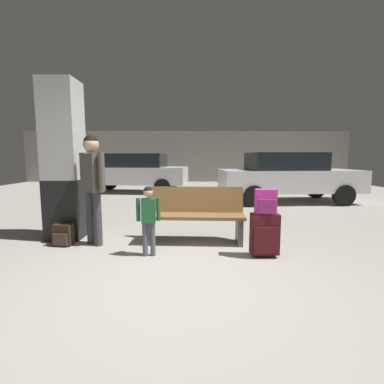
{
  "coord_description": "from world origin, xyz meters",
  "views": [
    {
      "loc": [
        0.12,
        -2.93,
        1.38
      ],
      "look_at": [
        0.16,
        1.3,
        0.85
      ],
      "focal_mm": 26.28,
      "sensor_mm": 36.0,
      "label": 1
    }
  ],
  "objects_px": {
    "backpack_bright": "(266,202)",
    "adult": "(92,178)",
    "child": "(148,214)",
    "parked_car_far": "(135,172)",
    "bench": "(194,215)",
    "structural_pillar": "(64,162)",
    "parked_car_near": "(287,176)",
    "backpack_dark_floor": "(63,235)",
    "suitcase": "(265,234)"
  },
  "relations": [
    {
      "from": "backpack_bright",
      "to": "adult",
      "type": "relative_size",
      "value": 0.2
    },
    {
      "from": "child",
      "to": "adult",
      "type": "xyz_separation_m",
      "value": [
        -0.93,
        0.53,
        0.45
      ]
    },
    {
      "from": "backpack_bright",
      "to": "parked_car_far",
      "type": "distance_m",
      "value": 7.92
    },
    {
      "from": "bench",
      "to": "child",
      "type": "bearing_deg",
      "value": -134.33
    },
    {
      "from": "structural_pillar",
      "to": "parked_car_near",
      "type": "height_order",
      "value": "structural_pillar"
    },
    {
      "from": "adult",
      "to": "parked_car_far",
      "type": "bearing_deg",
      "value": 95.54
    },
    {
      "from": "parked_car_near",
      "to": "child",
      "type": "bearing_deg",
      "value": -126.88
    },
    {
      "from": "structural_pillar",
      "to": "parked_car_far",
      "type": "relative_size",
      "value": 0.62
    },
    {
      "from": "structural_pillar",
      "to": "bench",
      "type": "relative_size",
      "value": 1.61
    },
    {
      "from": "backpack_dark_floor",
      "to": "parked_car_far",
      "type": "height_order",
      "value": "parked_car_far"
    },
    {
      "from": "child",
      "to": "adult",
      "type": "distance_m",
      "value": 1.16
    },
    {
      "from": "backpack_bright",
      "to": "backpack_dark_floor",
      "type": "height_order",
      "value": "backpack_bright"
    },
    {
      "from": "backpack_bright",
      "to": "child",
      "type": "relative_size",
      "value": 0.35
    },
    {
      "from": "adult",
      "to": "structural_pillar",
      "type": "bearing_deg",
      "value": 145.74
    },
    {
      "from": "backpack_bright",
      "to": "parked_car_far",
      "type": "relative_size",
      "value": 0.08
    },
    {
      "from": "child",
      "to": "suitcase",
      "type": "bearing_deg",
      "value": -1.71
    },
    {
      "from": "suitcase",
      "to": "parked_car_far",
      "type": "xyz_separation_m",
      "value": [
        -3.19,
        7.25,
        0.48
      ]
    },
    {
      "from": "child",
      "to": "parked_car_far",
      "type": "relative_size",
      "value": 0.23
    },
    {
      "from": "structural_pillar",
      "to": "child",
      "type": "xyz_separation_m",
      "value": [
        1.54,
        -0.94,
        -0.7
      ]
    },
    {
      "from": "bench",
      "to": "backpack_bright",
      "type": "height_order",
      "value": "backpack_bright"
    },
    {
      "from": "parked_car_near",
      "to": "parked_car_far",
      "type": "bearing_deg",
      "value": 154.52
    },
    {
      "from": "adult",
      "to": "backpack_dark_floor",
      "type": "xyz_separation_m",
      "value": [
        -0.47,
        -0.06,
        -0.89
      ]
    },
    {
      "from": "child",
      "to": "parked_car_near",
      "type": "bearing_deg",
      "value": 53.12
    },
    {
      "from": "parked_car_far",
      "to": "backpack_bright",
      "type": "bearing_deg",
      "value": -66.25
    },
    {
      "from": "backpack_bright",
      "to": "backpack_dark_floor",
      "type": "distance_m",
      "value": 3.12
    },
    {
      "from": "parked_car_far",
      "to": "structural_pillar",
      "type": "bearing_deg",
      "value": -89.6
    },
    {
      "from": "adult",
      "to": "bench",
      "type": "bearing_deg",
      "value": 4.99
    },
    {
      "from": "parked_car_far",
      "to": "suitcase",
      "type": "bearing_deg",
      "value": -66.25
    },
    {
      "from": "bench",
      "to": "suitcase",
      "type": "relative_size",
      "value": 2.7
    },
    {
      "from": "parked_car_near",
      "to": "bench",
      "type": "bearing_deg",
      "value": -125.51
    },
    {
      "from": "parked_car_near",
      "to": "suitcase",
      "type": "bearing_deg",
      "value": -112.16
    },
    {
      "from": "adult",
      "to": "backpack_bright",
      "type": "bearing_deg",
      "value": -12.76
    },
    {
      "from": "structural_pillar",
      "to": "adult",
      "type": "height_order",
      "value": "structural_pillar"
    },
    {
      "from": "parked_car_far",
      "to": "child",
      "type": "bearing_deg",
      "value": -77.62
    },
    {
      "from": "bench",
      "to": "adult",
      "type": "distance_m",
      "value": 1.7
    },
    {
      "from": "bench",
      "to": "backpack_bright",
      "type": "bearing_deg",
      "value": -36.64
    },
    {
      "from": "bench",
      "to": "backpack_bright",
      "type": "xyz_separation_m",
      "value": [
        0.96,
        -0.71,
        0.33
      ]
    },
    {
      "from": "adult",
      "to": "parked_car_near",
      "type": "distance_m",
      "value": 6.17
    },
    {
      "from": "bench",
      "to": "suitcase",
      "type": "xyz_separation_m",
      "value": [
        0.96,
        -0.71,
        -0.12
      ]
    },
    {
      "from": "backpack_dark_floor",
      "to": "adult",
      "type": "bearing_deg",
      "value": 7.81
    },
    {
      "from": "adult",
      "to": "parked_car_far",
      "type": "relative_size",
      "value": 0.4
    },
    {
      "from": "bench",
      "to": "child",
      "type": "xyz_separation_m",
      "value": [
        -0.65,
        -0.66,
        0.16
      ]
    },
    {
      "from": "suitcase",
      "to": "child",
      "type": "xyz_separation_m",
      "value": [
        -1.61,
        0.05,
        0.28
      ]
    },
    {
      "from": "backpack_dark_floor",
      "to": "structural_pillar",
      "type": "bearing_deg",
      "value": 105.4
    },
    {
      "from": "child",
      "to": "parked_car_near",
      "type": "xyz_separation_m",
      "value": [
        3.56,
        4.75,
        0.2
      ]
    },
    {
      "from": "structural_pillar",
      "to": "backpack_bright",
      "type": "relative_size",
      "value": 7.72
    },
    {
      "from": "bench",
      "to": "adult",
      "type": "xyz_separation_m",
      "value": [
        -1.58,
        -0.14,
        0.61
      ]
    },
    {
      "from": "backpack_bright",
      "to": "backpack_dark_floor",
      "type": "xyz_separation_m",
      "value": [
        -3.01,
        0.51,
        -0.6
      ]
    },
    {
      "from": "suitcase",
      "to": "backpack_bright",
      "type": "relative_size",
      "value": 1.78
    },
    {
      "from": "child",
      "to": "backpack_dark_floor",
      "type": "height_order",
      "value": "child"
    }
  ]
}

